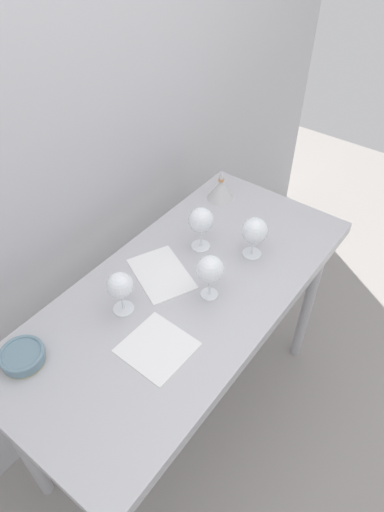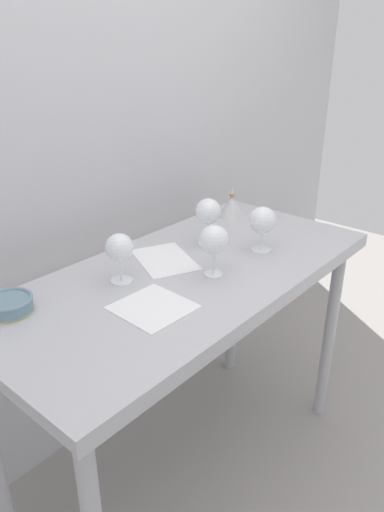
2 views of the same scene
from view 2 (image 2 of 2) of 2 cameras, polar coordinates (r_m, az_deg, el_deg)
ground_plane at (r=2.16m, az=-0.52°, el=-23.58°), size 6.00×6.00×0.00m
back_wall at (r=1.82m, az=-12.73°, el=14.38°), size 3.80×0.04×2.60m
steel_counter at (r=1.64m, az=-0.46°, el=-4.97°), size 1.40×0.65×0.90m
wine_glass_far_right at (r=1.75m, az=1.95°, el=5.18°), size 0.09×0.09×0.18m
wine_glass_near_right at (r=1.72m, az=8.40°, el=4.11°), size 0.10×0.10×0.16m
wine_glass_near_center at (r=1.52m, az=2.63°, el=1.83°), size 0.09×0.09×0.17m
wine_glass_far_left at (r=1.49m, az=-8.61°, el=0.86°), size 0.09×0.09×0.16m
tasting_sheet_upper at (r=1.39m, az=-4.66°, el=-6.08°), size 0.20×0.21×0.00m
tasting_sheet_lower at (r=1.67m, az=-3.26°, el=-0.43°), size 0.26×0.30×0.00m
tasting_bowl at (r=1.45m, az=-20.92°, el=-5.37°), size 0.14×0.14×0.04m
decanter_funnel at (r=2.07m, az=4.73°, el=5.96°), size 0.12×0.12×0.13m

